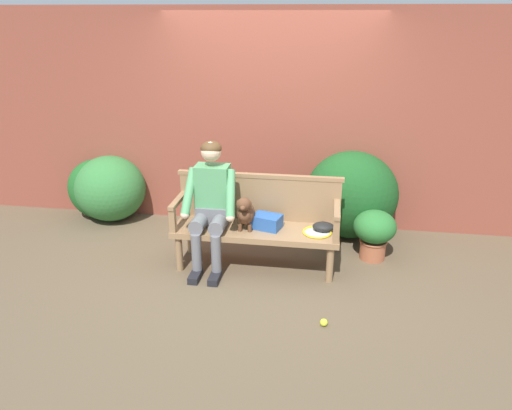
# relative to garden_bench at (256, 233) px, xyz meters

# --- Properties ---
(ground_plane) EXTENTS (40.00, 40.00, 0.00)m
(ground_plane) POSITION_rel_garden_bench_xyz_m (0.00, 0.00, -0.38)
(ground_plane) COLOR brown
(brick_garden_fence) EXTENTS (8.00, 0.30, 2.56)m
(brick_garden_fence) POSITION_rel_garden_bench_xyz_m (0.00, 1.31, 0.90)
(brick_garden_fence) COLOR brown
(brick_garden_fence) RESTS_ON ground
(hedge_bush_mid_left) EXTENTS (1.07, 0.92, 1.02)m
(hedge_bush_mid_left) POSITION_rel_garden_bench_xyz_m (0.98, 0.92, 0.13)
(hedge_bush_mid_left) COLOR #194C1E
(hedge_bush_mid_left) RESTS_ON ground
(hedge_bush_mid_right) EXTENTS (0.80, 0.80, 0.94)m
(hedge_bush_mid_right) POSITION_rel_garden_bench_xyz_m (1.05, 0.97, 0.09)
(hedge_bush_mid_right) COLOR #1E5B23
(hedge_bush_mid_right) RESTS_ON ground
(hedge_bush_far_left) EXTENTS (0.88, 0.85, 0.83)m
(hedge_bush_far_left) POSITION_rel_garden_bench_xyz_m (-2.01, 0.96, 0.03)
(hedge_bush_far_left) COLOR #337538
(hedge_bush_far_left) RESTS_ON ground
(hedge_bush_far_right) EXTENTS (0.80, 0.60, 0.78)m
(hedge_bush_far_right) POSITION_rel_garden_bench_xyz_m (-2.17, 0.97, 0.01)
(hedge_bush_far_right) COLOR #1E5B23
(hedge_bush_far_right) RESTS_ON ground
(garden_bench) EXTENTS (1.68, 0.53, 0.44)m
(garden_bench) POSITION_rel_garden_bench_xyz_m (0.00, 0.00, 0.00)
(garden_bench) COLOR #93704C
(garden_bench) RESTS_ON ground
(bench_backrest) EXTENTS (1.72, 0.06, 0.50)m
(bench_backrest) POSITION_rel_garden_bench_xyz_m (0.00, 0.23, 0.31)
(bench_backrest) COLOR #93704C
(bench_backrest) RESTS_ON garden_bench
(bench_armrest_left_end) EXTENTS (0.06, 0.53, 0.28)m
(bench_armrest_left_end) POSITION_rel_garden_bench_xyz_m (-0.80, -0.09, 0.26)
(bench_armrest_left_end) COLOR #93704C
(bench_armrest_left_end) RESTS_ON garden_bench
(bench_armrest_right_end) EXTENTS (0.06, 0.53, 0.28)m
(bench_armrest_right_end) POSITION_rel_garden_bench_xyz_m (0.80, -0.09, 0.26)
(bench_armrest_right_end) COLOR #93704C
(bench_armrest_right_end) RESTS_ON garden_bench
(person_seated) EXTENTS (0.56, 0.66, 1.31)m
(person_seated) POSITION_rel_garden_bench_xyz_m (-0.46, -0.02, 0.33)
(person_seated) COLOR black
(person_seated) RESTS_ON ground
(dog_on_bench) EXTENTS (0.18, 0.38, 0.38)m
(dog_on_bench) POSITION_rel_garden_bench_xyz_m (-0.10, -0.05, 0.24)
(dog_on_bench) COLOR brown
(dog_on_bench) RESTS_ON garden_bench
(tennis_racket) EXTENTS (0.34, 0.58, 0.03)m
(tennis_racket) POSITION_rel_garden_bench_xyz_m (0.63, -0.00, 0.07)
(tennis_racket) COLOR yellow
(tennis_racket) RESTS_ON garden_bench
(baseball_glove) EXTENTS (0.22, 0.17, 0.09)m
(baseball_glove) POSITION_rel_garden_bench_xyz_m (0.68, 0.03, 0.10)
(baseball_glove) COLOR black
(baseball_glove) RESTS_ON garden_bench
(sports_bag) EXTENTS (0.32, 0.27, 0.14)m
(sports_bag) POSITION_rel_garden_bench_xyz_m (0.11, 0.01, 0.13)
(sports_bag) COLOR #2856A3
(sports_bag) RESTS_ON garden_bench
(tennis_ball) EXTENTS (0.07, 0.07, 0.07)m
(tennis_ball) POSITION_rel_garden_bench_xyz_m (0.73, -0.95, -0.35)
(tennis_ball) COLOR #CCDB33
(tennis_ball) RESTS_ON ground
(potted_plant) EXTENTS (0.45, 0.45, 0.55)m
(potted_plant) POSITION_rel_garden_bench_xyz_m (1.22, 0.36, -0.06)
(potted_plant) COLOR #A85B3D
(potted_plant) RESTS_ON ground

